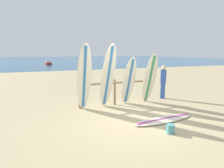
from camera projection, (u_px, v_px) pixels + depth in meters
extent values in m
plane|color=tan|center=(136.00, 121.00, 5.88)|extent=(120.00, 120.00, 0.00)
cube|color=#1E5984|center=(47.00, 59.00, 59.05)|extent=(120.00, 80.00, 0.01)
cylinder|color=olive|center=(80.00, 95.00, 7.18)|extent=(0.09, 0.09, 1.07)
cylinder|color=olive|center=(115.00, 92.00, 7.71)|extent=(0.09, 0.09, 1.07)
cylinder|color=olive|center=(145.00, 90.00, 8.24)|extent=(0.09, 0.09, 1.07)
cylinder|color=olive|center=(115.00, 83.00, 7.65)|extent=(3.03, 0.08, 0.08)
ellipsoid|color=white|center=(84.00, 78.00, 6.71)|extent=(0.54, 0.80, 2.49)
cube|color=#3372B2|center=(84.00, 78.00, 6.71)|extent=(0.10, 0.75, 2.30)
ellipsoid|color=white|center=(108.00, 77.00, 7.06)|extent=(0.66, 0.92, 2.49)
cube|color=#3372B2|center=(108.00, 77.00, 7.06)|extent=(0.20, 0.81, 2.30)
ellipsoid|color=white|center=(129.00, 81.00, 7.57)|extent=(0.59, 0.75, 2.00)
cube|color=#3372B2|center=(129.00, 81.00, 7.57)|extent=(0.12, 0.69, 1.85)
ellipsoid|color=white|center=(150.00, 79.00, 7.76)|extent=(0.71, 1.06, 2.14)
cube|color=#388C59|center=(150.00, 79.00, 7.76)|extent=(0.28, 0.91, 1.98)
ellipsoid|color=beige|center=(164.00, 119.00, 5.95)|extent=(2.27, 0.75, 0.07)
cube|color=#A53F8C|center=(164.00, 119.00, 5.95)|extent=(2.05, 0.28, 0.08)
cube|color=#3359B2|center=(163.00, 91.00, 8.82)|extent=(0.25, 0.23, 0.74)
cube|color=#3359B2|center=(163.00, 76.00, 8.71)|extent=(0.30, 0.27, 0.62)
sphere|color=beige|center=(164.00, 68.00, 8.64)|extent=(0.21, 0.21, 0.21)
cube|color=#B22D28|center=(48.00, 63.00, 34.40)|extent=(1.17, 2.47, 0.35)
cube|color=silver|center=(48.00, 61.00, 34.34)|extent=(0.74, 0.92, 0.36)
cylinder|color=teal|center=(170.00, 129.00, 5.00)|extent=(0.22, 0.22, 0.25)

